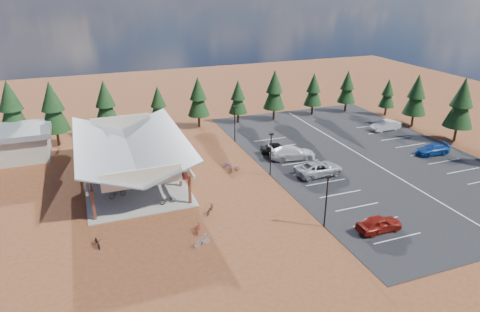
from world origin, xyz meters
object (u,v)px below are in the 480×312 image
lamp_post_2 (235,121)px  bike_11 (199,227)px  bike_5 (156,183)px  bike_13 (203,240)px  bike_pavilion (130,146)px  bike_15 (186,176)px  trash_bin_1 (182,172)px  car_0 (379,224)px  bike_3 (102,157)px  bike_6 (136,161)px  bike_8 (97,242)px  bike_4 (168,200)px  bike_0 (117,193)px  bike_1 (107,179)px  trash_bin_0 (185,174)px  car_3 (292,153)px  bike_2 (113,170)px  car_9 (385,125)px  outbuilding (6,144)px  bike_7 (147,157)px  lamp_post_0 (326,198)px  bike_16 (234,169)px  bike_12 (210,209)px  car_2 (319,168)px  car_4 (277,148)px  car_7 (432,149)px  bike_14 (228,165)px  lamp_post_1 (271,151)px

lamp_post_2 → bike_11: lamp_post_2 is taller
bike_5 → bike_13: (1.67, -12.47, -0.09)m
bike_pavilion → bike_15: bearing=-26.8°
trash_bin_1 → car_0: size_ratio=0.21×
bike_3 → bike_6: size_ratio=1.03×
bike_15 → bike_8: bearing=112.5°
bike_4 → trash_bin_1: bearing=-34.1°
bike_8 → lamp_post_2: bearing=35.1°
bike_0 → bike_1: size_ratio=1.13×
trash_bin_0 → car_3: bearing=2.7°
bike_2 → lamp_post_2: bearing=-75.6°
bike_11 → car_3: bearing=60.6°
car_9 → bike_0: bearing=-80.2°
outbuilding → bike_7: (16.36, -6.70, -1.46)m
lamp_post_0 → bike_5: 18.83m
bike_7 → bike_16: bike_7 is taller
bike_4 → car_3: bearing=-79.0°
bike_0 → bike_12: size_ratio=1.06×
lamp_post_2 → outbuilding: bearing=172.1°
bike_2 → car_3: 21.92m
car_2 → car_4: car_2 is taller
bike_pavilion → car_7: bike_pavilion is taller
car_3 → bike_pavilion: bearing=96.9°
car_2 → bike_4: bearing=90.3°
trash_bin_1 → bike_1: bike_1 is taller
trash_bin_0 → bike_0: bearing=-163.5°
bike_pavilion → bike_16: bearing=-13.7°
bike_12 → bike_1: bearing=-15.4°
outbuilding → bike_14: bearing=-26.2°
lamp_post_1 → car_2: size_ratio=0.89×
bike_7 → lamp_post_2: bearing=-75.0°
bike_0 → car_0: 26.00m
car_4 → car_9: bearing=-70.2°
trash_bin_1 → bike_6: bearing=132.0°
trash_bin_1 → bike_8: trash_bin_1 is taller
trash_bin_0 → bike_16: trash_bin_0 is taller
trash_bin_0 → car_2: size_ratio=0.16×
car_7 → outbuilding: bearing=-106.3°
bike_2 → car_9: (39.93, 1.81, 0.27)m
bike_8 → bike_1: bearing=71.4°
bike_11 → bike_0: bearing=146.6°
bike_5 → car_0: bearing=-114.4°
car_4 → bike_13: bearing=150.3°
bike_1 → bike_13: size_ratio=0.93×
trash_bin_1 → bike_14: bearing=2.0°
outbuilding → bike_16: (25.31, -13.75, -1.59)m
bike_3 → car_4: size_ratio=0.42×
lamp_post_2 → bike_2: lamp_post_2 is taller
bike_5 → car_2: bearing=-82.3°
bike_14 → lamp_post_0: bearing=-99.3°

